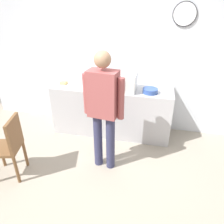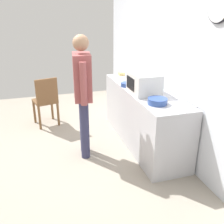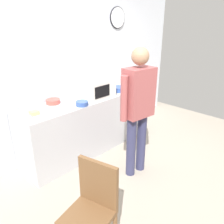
# 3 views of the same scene
# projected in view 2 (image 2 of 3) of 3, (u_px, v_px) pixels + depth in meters

# --- Properties ---
(ground_plane) EXTENTS (6.00, 6.00, 0.00)m
(ground_plane) POSITION_uv_depth(u_px,v_px,m) (69.00, 151.00, 4.11)
(ground_plane) COLOR #9E9384
(back_wall) EXTENTS (5.40, 0.13, 2.60)m
(back_wall) POSITION_uv_depth(u_px,v_px,m) (167.00, 63.00, 4.05)
(back_wall) COLOR silver
(back_wall) RESTS_ON ground_plane
(kitchen_counter) EXTENTS (2.18, 0.62, 0.93)m
(kitchen_counter) POSITION_uv_depth(u_px,v_px,m) (143.00, 116.00, 4.24)
(kitchen_counter) COLOR #B7B7BC
(kitchen_counter) RESTS_ON ground_plane
(microwave) EXTENTS (0.50, 0.39, 0.30)m
(microwave) POSITION_uv_depth(u_px,v_px,m) (144.00, 83.00, 3.82)
(microwave) COLOR silver
(microwave) RESTS_ON kitchen_counter
(sandwich_plate) EXTENTS (0.26, 0.26, 0.07)m
(sandwich_plate) POSITION_uv_depth(u_px,v_px,m) (121.00, 75.00, 4.84)
(sandwich_plate) COLOR white
(sandwich_plate) RESTS_ON kitchen_counter
(salad_bowl) EXTENTS (0.26, 0.26, 0.08)m
(salad_bowl) POSITION_uv_depth(u_px,v_px,m) (157.00, 101.00, 3.41)
(salad_bowl) COLOR #33519E
(salad_bowl) RESTS_ON kitchen_counter
(cereal_bowl) EXTENTS (0.21, 0.21, 0.07)m
(cereal_bowl) POSITION_uv_depth(u_px,v_px,m) (142.00, 79.00, 4.52)
(cereal_bowl) COLOR #C64C42
(cereal_bowl) RESTS_ON kitchen_counter
(mixing_bowl) EXTENTS (0.18, 0.18, 0.06)m
(mixing_bowl) POSITION_uv_depth(u_px,v_px,m) (126.00, 84.00, 4.20)
(mixing_bowl) COLOR #33519E
(mixing_bowl) RESTS_ON kitchen_counter
(fork_utensil) EXTENTS (0.17, 0.05, 0.01)m
(fork_utensil) POSITION_uv_depth(u_px,v_px,m) (182.00, 110.00, 3.21)
(fork_utensil) COLOR silver
(fork_utensil) RESTS_ON kitchen_counter
(spoon_utensil) EXTENTS (0.06, 0.17, 0.01)m
(spoon_utensil) POSITION_uv_depth(u_px,v_px,m) (194.00, 108.00, 3.29)
(spoon_utensil) COLOR silver
(spoon_utensil) RESTS_ON kitchen_counter
(person_standing) EXTENTS (0.59, 0.29, 1.79)m
(person_standing) POSITION_uv_depth(u_px,v_px,m) (83.00, 88.00, 3.67)
(person_standing) COLOR #313253
(person_standing) RESTS_ON ground_plane
(wooden_chair) EXTENTS (0.48, 0.48, 0.94)m
(wooden_chair) POSITION_uv_depth(u_px,v_px,m) (46.00, 99.00, 4.84)
(wooden_chair) COLOR brown
(wooden_chair) RESTS_ON ground_plane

